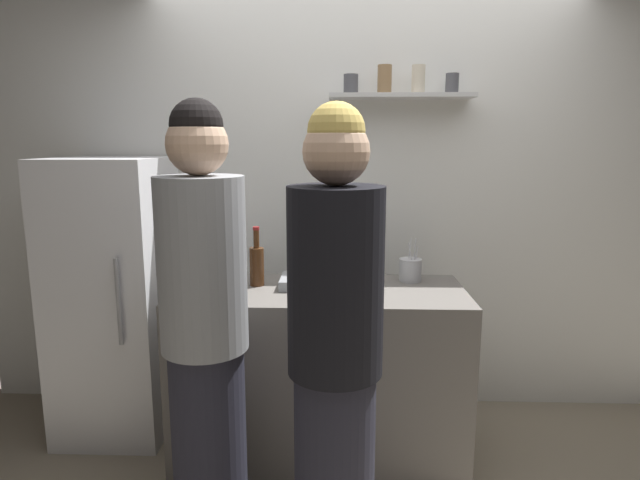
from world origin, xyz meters
TOP-DOWN VIEW (x-y plane):
  - back_wall_assembly at (0.00, 1.25)m, footprint 4.80×0.32m
  - refrigerator at (-1.42, 0.85)m, footprint 0.59×0.69m
  - counter at (-0.25, 0.54)m, footprint 1.45×0.62m
  - baking_pan at (-0.28, 0.59)m, footprint 0.34×0.24m
  - utensil_holder at (0.22, 0.71)m, footprint 0.12×0.12m
  - wine_bottle_amber_glass at (-0.57, 0.60)m, footprint 0.07×0.07m
  - wine_bottle_green_glass at (-0.19, 0.35)m, footprint 0.08×0.08m
  - wine_bottle_dark_glass at (-0.66, 0.45)m, footprint 0.08×0.08m
  - wine_bottle_pale_glass at (-0.89, 0.53)m, footprint 0.08×0.08m
  - water_bottle_plastic at (-0.86, 0.31)m, footprint 0.09×0.09m
  - person_blonde at (-0.17, -0.23)m, footprint 0.34×0.34m
  - person_grey_hoodie at (-0.68, -0.06)m, footprint 0.34×0.34m

SIDE VIEW (x-z plane):
  - counter at x=-0.25m, z-range 0.00..0.93m
  - refrigerator at x=-1.42m, z-range 0.00..1.57m
  - person_blonde at x=-0.17m, z-range 0.00..1.79m
  - person_grey_hoodie at x=-0.68m, z-range 0.00..1.82m
  - baking_pan at x=-0.28m, z-range 0.93..0.98m
  - utensil_holder at x=0.22m, z-range 0.88..1.10m
  - wine_bottle_amber_glass at x=-0.57m, z-range 0.89..1.19m
  - wine_bottle_pale_glass at x=-0.89m, z-range 0.89..1.19m
  - water_bottle_plastic at x=-0.86m, z-range 0.92..1.17m
  - wine_bottle_green_glass at x=-0.19m, z-range 0.89..1.21m
  - wine_bottle_dark_glass at x=-0.66m, z-range 0.89..1.22m
  - back_wall_assembly at x=0.00m, z-range 0.00..2.60m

